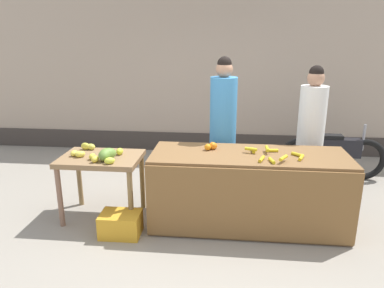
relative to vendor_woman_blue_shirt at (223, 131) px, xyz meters
name	(u,v)px	position (x,y,z in m)	size (l,w,h in m)	color
ground_plane	(210,221)	(-0.12, -0.64, -0.96)	(24.00, 24.00, 0.00)	gray
market_wall_back	(219,74)	(-0.12, 2.19, 0.51)	(9.32, 0.23, 3.00)	tan
fruit_stall_counter	(248,190)	(0.31, -0.66, -0.53)	(2.20, 0.81, 0.87)	brown
side_table_wooden	(101,165)	(-1.41, -0.64, -0.30)	(0.93, 0.65, 0.78)	olive
banana_bunch_pile	(273,154)	(0.56, -0.72, -0.06)	(0.64, 0.46, 0.07)	gold
orange_pile	(212,146)	(-0.12, -0.52, -0.05)	(0.15, 0.14, 0.09)	orange
mango_papaya_pile	(102,154)	(-1.37, -0.72, -0.12)	(0.62, 0.60, 0.14)	#E1D44B
vendor_woman_blue_shirt	(223,131)	(0.00, 0.00, 0.00)	(0.34, 0.34, 1.90)	#33333D
vendor_woman_white_shirt	(310,135)	(1.13, 0.09, -0.06)	(0.34, 0.34, 1.79)	#33333D
parked_motorcycle	(332,154)	(1.67, 0.91, -0.56)	(1.60, 0.18, 0.88)	black
produce_crate	(121,224)	(-1.09, -1.05, -0.83)	(0.44, 0.32, 0.26)	gold
produce_sack	(173,170)	(-0.70, 0.24, -0.66)	(0.36, 0.30, 0.59)	maroon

